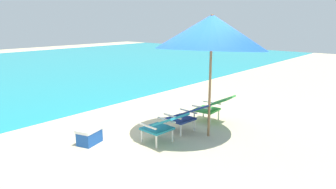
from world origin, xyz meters
name	(u,v)px	position (x,y,z in m)	size (l,w,h in m)	color
ground_plane	(79,101)	(0.00, 4.00, 0.00)	(40.00, 40.00, 0.00)	beige
lounge_chair_left	(163,125)	(-0.86, -0.15, 0.40)	(0.59, 0.91, 0.68)	teal
lounge_chair_center	(187,115)	(-0.07, -0.12, 0.40)	(0.60, 0.91, 0.68)	navy
lounge_chair_right	(213,106)	(0.92, -0.15, 0.40)	(0.60, 0.91, 0.68)	#338E3D
beach_umbrella_center	(212,32)	(0.10, -0.57, 2.13)	(2.80, 2.77, 2.55)	olive
cooler_box	(89,136)	(-1.77, 0.98, 0.16)	(0.54, 0.44, 0.32)	#194CA5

